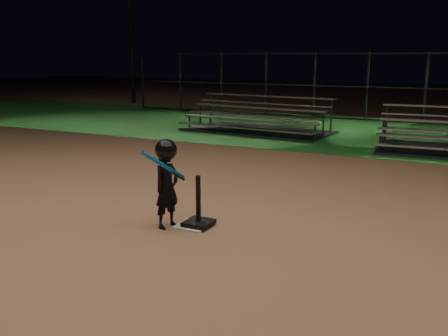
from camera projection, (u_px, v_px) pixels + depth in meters
ground at (193, 226)px, 7.09m from camera, size 80.00×80.00×0.00m
grass_strip at (348, 131)px, 15.85m from camera, size 60.00×8.00×0.01m
home_plate at (193, 225)px, 7.09m from camera, size 0.45×0.45×0.02m
batting_tee at (198, 216)px, 7.05m from camera, size 0.38×0.38×0.73m
child_batter at (167, 181)px, 6.92m from camera, size 0.48×0.60×1.27m
bleacher_left at (257, 125)px, 15.72m from camera, size 4.79×2.69×1.12m
backstop_fence at (367, 87)px, 18.20m from camera, size 20.08×0.08×2.50m
light_pole_left at (129, 2)px, 24.22m from camera, size 0.90×0.53×8.30m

